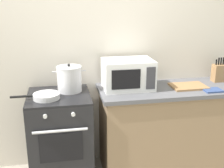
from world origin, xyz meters
The scene contains 10 objects.
back_wall centered at (0.30, 0.97, 1.25)m, with size 4.40×0.10×2.50m, color silver.
lower_cabinet_right centered at (0.90, 0.62, 0.44)m, with size 1.64×0.56×0.88m, color #8C7051.
countertop_right centered at (0.90, 0.62, 0.90)m, with size 1.70×0.60×0.04m, color #59595E.
stove centered at (-0.35, 0.60, 0.46)m, with size 0.60×0.64×0.92m.
stock_pot centered at (-0.24, 0.70, 1.05)m, with size 0.33×0.25×0.28m.
frying_pan centered at (-0.47, 0.51, 0.95)m, with size 0.45×0.25×0.05m.
microwave centered at (0.35, 0.68, 1.07)m, with size 0.50×0.37×0.30m.
cutting_board centered at (0.98, 0.60, 0.93)m, with size 0.36×0.26×0.02m, color #997047.
knife_block centered at (1.40, 0.74, 1.02)m, with size 0.13×0.10×0.27m.
oven_mitt centered at (1.17, 0.44, 0.93)m, with size 0.18×0.14×0.02m, color #33477A.
Camera 1 is at (-0.32, -2.04, 1.83)m, focal length 45.90 mm.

